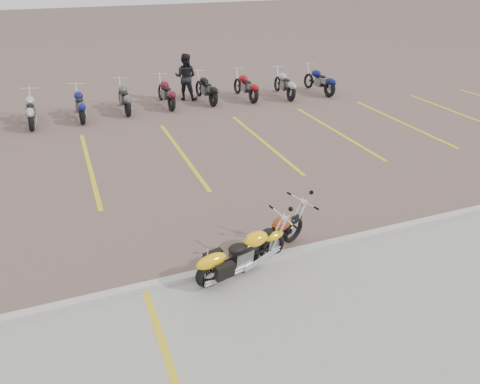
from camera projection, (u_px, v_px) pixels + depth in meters
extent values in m
plane|color=brown|center=(227.00, 215.00, 10.83)|extent=(100.00, 100.00, 0.00)
cube|color=#9E9B93|center=(328.00, 353.00, 7.09)|extent=(60.00, 5.00, 0.01)
cube|color=#ADAAA3|center=(262.00, 260.00, 9.14)|extent=(60.00, 0.18, 0.12)
torus|color=black|center=(271.00, 247.00, 9.14)|extent=(0.60, 0.24, 0.59)
torus|color=black|center=(210.00, 272.00, 8.41)|extent=(0.65, 0.30, 0.63)
cube|color=black|center=(242.00, 257.00, 8.75)|extent=(1.17, 0.40, 0.09)
cube|color=slate|center=(240.00, 255.00, 8.70)|extent=(0.44, 0.36, 0.31)
ellipsoid|color=yellow|center=(253.00, 238.00, 8.73)|extent=(0.58, 0.41, 0.27)
ellipsoid|color=black|center=(234.00, 247.00, 8.53)|extent=(0.40, 0.32, 0.11)
torus|color=black|center=(292.00, 230.00, 9.69)|extent=(0.57, 0.33, 0.58)
torus|color=black|center=(246.00, 258.00, 8.81)|extent=(0.62, 0.39, 0.61)
cube|color=black|center=(270.00, 241.00, 9.23)|extent=(1.10, 0.58, 0.09)
cube|color=slate|center=(269.00, 240.00, 9.17)|extent=(0.45, 0.40, 0.30)
ellipsoid|color=black|center=(279.00, 223.00, 9.24)|extent=(0.59, 0.47, 0.27)
ellipsoid|color=black|center=(265.00, 232.00, 9.00)|extent=(0.41, 0.35, 0.11)
imported|color=black|center=(186.00, 77.00, 18.97)|extent=(1.14, 1.07, 1.86)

